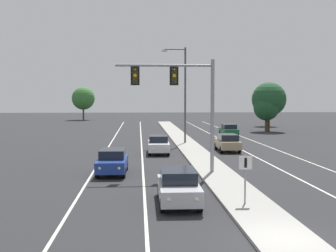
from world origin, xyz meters
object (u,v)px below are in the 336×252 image
(median_sign_post, at_px, (245,172))
(tree_far_left_c, at_px, (83,98))
(street_lamp_median, at_px, (183,89))
(car_oncoming_white, at_px, (158,144))
(car_oncoming_silver, at_px, (178,186))
(car_receding_tan, at_px, (227,142))
(car_oncoming_blue, at_px, (113,161))
(tree_far_right_a, at_px, (266,108))
(car_receding_green, at_px, (229,130))
(tree_far_right_b, at_px, (269,99))
(overhead_signal_mast, at_px, (182,92))
(tree_far_right_c, at_px, (266,105))

(median_sign_post, height_order, tree_far_left_c, tree_far_left_c)
(street_lamp_median, relative_size, car_oncoming_white, 2.22)
(car_oncoming_silver, xyz_separation_m, car_receding_tan, (6.30, 19.70, 0.00))
(median_sign_post, bearing_deg, car_oncoming_silver, 166.48)
(median_sign_post, distance_m, car_oncoming_blue, 11.13)
(car_oncoming_white, relative_size, tree_far_right_a, 0.86)
(car_oncoming_white, bearing_deg, car_oncoming_silver, -89.66)
(median_sign_post, height_order, car_oncoming_silver, median_sign_post)
(car_receding_green, bearing_deg, street_lamp_median, -127.66)
(car_receding_green, distance_m, tree_far_right_a, 10.21)
(tree_far_right_b, bearing_deg, tree_far_left_c, 131.38)
(overhead_signal_mast, height_order, car_oncoming_blue, overhead_signal_mast)
(overhead_signal_mast, relative_size, median_sign_post, 3.27)
(car_receding_tan, xyz_separation_m, tree_far_right_a, (10.11, 22.22, 2.61))
(street_lamp_median, bearing_deg, car_receding_tan, -61.99)
(car_oncoming_white, bearing_deg, tree_far_right_b, 54.77)
(median_sign_post, bearing_deg, street_lamp_median, 90.25)
(car_receding_green, distance_m, tree_far_left_c, 49.03)
(car_oncoming_silver, distance_m, car_oncoming_blue, 9.02)
(median_sign_post, xyz_separation_m, tree_far_right_b, (14.01, 43.31, 3.07))
(overhead_signal_mast, distance_m, car_oncoming_white, 11.48)
(overhead_signal_mast, relative_size, tree_far_left_c, 1.00)
(street_lamp_median, distance_m, tree_far_right_b, 21.68)
(street_lamp_median, relative_size, car_oncoming_silver, 2.23)
(car_oncoming_silver, relative_size, car_receding_tan, 1.00)
(street_lamp_median, bearing_deg, tree_far_right_c, 58.36)
(median_sign_post, height_order, car_oncoming_white, median_sign_post)
(car_oncoming_silver, relative_size, tree_far_right_b, 0.63)
(car_receding_green, bearing_deg, median_sign_post, -100.46)
(car_oncoming_blue, bearing_deg, tree_far_left_c, 98.55)
(street_lamp_median, bearing_deg, tree_far_left_c, 108.07)
(median_sign_post, distance_m, tree_far_right_c, 57.27)
(median_sign_post, relative_size, car_oncoming_silver, 0.49)
(car_oncoming_white, relative_size, tree_far_left_c, 0.62)
(car_oncoming_white, bearing_deg, tree_far_left_c, 103.15)
(median_sign_post, height_order, tree_far_right_a, tree_far_right_a)
(street_lamp_median, height_order, car_oncoming_blue, street_lamp_median)
(car_receding_green, height_order, tree_far_left_c, tree_far_left_c)
(overhead_signal_mast, height_order, car_receding_tan, overhead_signal_mast)
(tree_far_right_b, distance_m, tree_far_right_a, 1.51)
(car_oncoming_silver, distance_m, tree_far_left_c, 79.05)
(car_oncoming_silver, xyz_separation_m, car_oncoming_blue, (-3.52, 8.30, 0.00))
(car_receding_tan, bearing_deg, car_oncoming_white, -168.57)
(street_lamp_median, height_order, car_oncoming_silver, street_lamp_median)
(median_sign_post, distance_m, car_oncoming_silver, 3.14)
(car_oncoming_blue, bearing_deg, car_oncoming_silver, -67.01)
(overhead_signal_mast, distance_m, car_receding_tan, 13.71)
(car_oncoming_silver, distance_m, car_receding_tan, 20.69)
(tree_far_right_c, bearing_deg, car_oncoming_silver, -110.29)
(median_sign_post, bearing_deg, tree_far_left_c, 102.18)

